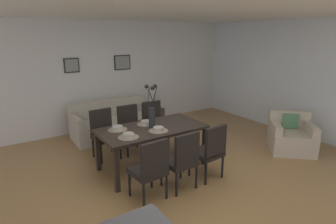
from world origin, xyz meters
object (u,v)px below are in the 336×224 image
(dining_chair_near_right, at_px, (104,131))
(bowl_far_left, at_px, (158,129))
(sofa, at_px, (113,124))
(centerpiece_vase, at_px, (152,111))
(armchair, at_px, (291,136))
(dining_chair_mid_left, at_px, (210,149))
(framed_picture_center, at_px, (122,62))
(dining_table, at_px, (152,132))
(dining_chair_near_left, at_px, (151,167))
(bowl_near_right, at_px, (118,127))
(bowl_far_right, at_px, (146,122))
(bowl_near_left, at_px, (128,135))
(dining_chair_mid_right, at_px, (154,122))
(side_table, at_px, (155,118))
(table_lamp, at_px, (154,93))
(framed_picture_left, at_px, (72,65))
(dining_chair_far_right, at_px, (130,126))
(dining_chair_far_left, at_px, (182,158))

(dining_chair_near_right, xyz_separation_m, bowl_far_left, (0.55, -1.08, 0.27))
(bowl_far_left, xyz_separation_m, sofa, (0.03, 2.10, -0.50))
(centerpiece_vase, height_order, bowl_far_left, centerpiece_vase)
(armchair, bearing_deg, dining_chair_mid_left, 179.68)
(framed_picture_center, bearing_deg, sofa, -133.42)
(centerpiece_vase, distance_m, framed_picture_center, 2.64)
(dining_table, distance_m, dining_chair_near_left, 1.03)
(dining_chair_near_right, height_order, framed_picture_center, framed_picture_center)
(bowl_near_right, relative_size, bowl_far_left, 1.00)
(sofa, bearing_deg, framed_picture_center, 46.58)
(dining_table, height_order, centerpiece_vase, centerpiece_vase)
(centerpiece_vase, bearing_deg, bowl_near_right, 158.98)
(sofa, height_order, framed_picture_center, framed_picture_center)
(bowl_far_right, bearing_deg, armchair, -21.52)
(bowl_far_right, bearing_deg, bowl_near_left, -142.24)
(dining_chair_mid_right, relative_size, side_table, 1.77)
(dining_chair_near_right, height_order, sofa, dining_chair_near_right)
(dining_table, height_order, table_lamp, table_lamp)
(dining_chair_mid_right, distance_m, armchair, 2.80)
(dining_table, bearing_deg, framed_picture_left, 103.78)
(dining_chair_far_right, bearing_deg, dining_chair_far_left, -89.63)
(dining_chair_near_left, xyz_separation_m, dining_chair_near_right, (-0.02, 1.74, 0.00))
(bowl_far_left, distance_m, armchair, 2.85)
(bowl_near_left, bearing_deg, dining_chair_mid_right, 45.01)
(armchair, height_order, framed_picture_left, framed_picture_left)
(dining_chair_mid_right, bearing_deg, bowl_far_right, -129.34)
(centerpiece_vase, bearing_deg, dining_chair_mid_left, -56.54)
(side_table, bearing_deg, bowl_near_right, -135.93)
(dining_chair_mid_right, distance_m, framed_picture_left, 2.28)
(side_table, xyz_separation_m, framed_picture_left, (-1.72, 0.70, 1.34))
(sofa, relative_size, armchair, 1.60)
(dining_chair_near_left, distance_m, dining_chair_far_right, 1.81)
(framed_picture_center, bearing_deg, dining_chair_near_right, -125.35)
(centerpiece_vase, distance_m, side_table, 2.25)
(bowl_far_right, xyz_separation_m, armchair, (2.72, -1.07, -0.49))
(bowl_far_right, xyz_separation_m, side_table, (1.11, 1.60, -0.52))
(bowl_far_left, distance_m, framed_picture_left, 2.90)
(side_table, relative_size, framed_picture_left, 1.56)
(dining_chair_near_right, relative_size, dining_chair_mid_left, 1.00)
(dining_chair_far_right, bearing_deg, sofa, 87.89)
(dining_chair_far_left, bearing_deg, dining_chair_near_left, 179.59)
(bowl_near_right, height_order, bowl_far_left, same)
(bowl_near_left, xyz_separation_m, table_lamp, (1.65, 2.02, 0.11))
(dining_chair_far_right, xyz_separation_m, bowl_near_left, (-0.54, -1.08, 0.27))
(table_lamp, xyz_separation_m, framed_picture_center, (-0.50, 0.70, 0.71))
(dining_chair_near_right, xyz_separation_m, framed_picture_left, (-0.07, 1.64, 1.09))
(bowl_far_left, distance_m, sofa, 2.16)
(centerpiece_vase, relative_size, framed_picture_center, 1.75)
(dining_chair_mid_right, height_order, table_lamp, table_lamp)
(armchair, bearing_deg, centerpiece_vase, 162.35)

